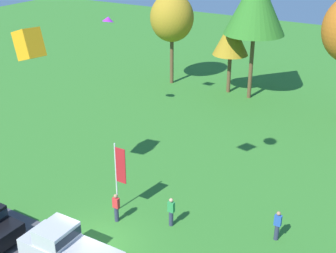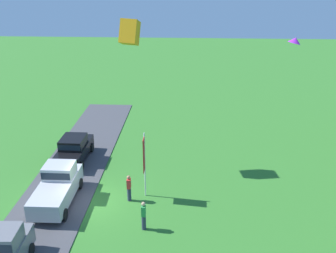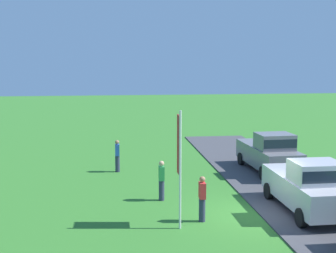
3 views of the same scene
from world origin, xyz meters
name	(u,v)px [view 3 (image 3 of 3)]	position (x,y,z in m)	size (l,w,h in m)	color
ground_plane	(256,215)	(0.00, 0.00, 0.00)	(120.00, 120.00, 0.00)	#337528
pavement_strip	(314,212)	(0.00, -2.32, 0.03)	(36.00, 4.40, 0.06)	#424247
car_pickup_far_end	(309,186)	(-0.03, -2.04, 1.11)	(5.01, 2.07, 2.14)	#B7B7BC
car_pickup_by_flagpole	(270,152)	(6.41, -2.74, 1.11)	(5.08, 2.22, 2.14)	slate
person_beside_suv	(202,198)	(-0.38, 2.20, 0.88)	(0.36, 0.24, 1.71)	#2D334C
person_watching_sky	(162,180)	(2.38, 3.40, 0.88)	(0.36, 0.24, 1.71)	#2D334C
person_on_lawn	(117,156)	(7.68, 5.17, 0.88)	(0.36, 0.24, 1.71)	#2D334C
flag_banner	(179,153)	(-0.77, 3.12, 2.67)	(0.71, 0.08, 4.22)	silver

